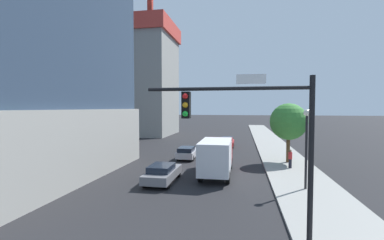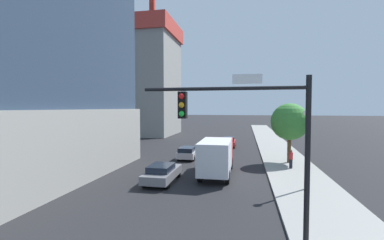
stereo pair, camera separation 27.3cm
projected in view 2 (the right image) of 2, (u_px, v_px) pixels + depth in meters
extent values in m
cube|color=gray|center=(290.00, 166.00, 25.30)|extent=(4.66, 120.00, 0.15)
cube|color=gray|center=(139.00, 80.00, 56.32)|extent=(15.04, 13.36, 22.92)
cube|color=#C63D33|center=(138.00, 31.00, 55.87)|extent=(15.95, 14.16, 3.00)
cube|color=red|center=(153.00, 54.00, 51.32)|extent=(0.90, 0.90, 31.59)
cylinder|color=black|center=(307.00, 166.00, 9.79)|extent=(0.20, 0.20, 6.61)
cylinder|color=black|center=(222.00, 89.00, 10.26)|extent=(6.21, 0.14, 0.14)
cube|color=black|center=(183.00, 105.00, 10.60)|extent=(0.32, 0.36, 1.05)
sphere|color=red|center=(181.00, 96.00, 10.39)|extent=(0.22, 0.22, 0.22)
sphere|color=orange|center=(181.00, 105.00, 10.41)|extent=(0.22, 0.22, 0.22)
sphere|color=green|center=(182.00, 114.00, 10.43)|extent=(0.22, 0.22, 0.22)
cube|color=white|center=(247.00, 79.00, 10.07)|extent=(1.10, 0.04, 0.36)
cylinder|color=black|center=(306.00, 153.00, 17.84)|extent=(0.16, 0.16, 4.92)
sphere|color=silver|center=(307.00, 113.00, 17.72)|extent=(0.44, 0.44, 0.44)
cylinder|color=brown|center=(289.00, 149.00, 26.72)|extent=(0.36, 0.36, 2.69)
sphere|color=#387F33|center=(290.00, 122.00, 26.60)|extent=(3.65, 3.65, 3.65)
cube|color=red|center=(229.00, 143.00, 38.26)|extent=(1.83, 4.01, 0.58)
cube|color=#19212D|center=(229.00, 139.00, 37.77)|extent=(1.53, 1.68, 0.57)
cylinder|color=black|center=(224.00, 143.00, 39.76)|extent=(0.22, 0.72, 0.72)
cylinder|color=black|center=(235.00, 143.00, 39.45)|extent=(0.22, 0.72, 0.72)
cylinder|color=black|center=(222.00, 146.00, 37.09)|extent=(0.22, 0.72, 0.72)
cylinder|color=black|center=(234.00, 146.00, 36.78)|extent=(0.22, 0.72, 0.72)
cube|color=#B7B7BC|center=(189.00, 153.00, 29.77)|extent=(1.82, 4.60, 0.64)
cube|color=#19212D|center=(187.00, 149.00, 28.75)|extent=(1.53, 2.27, 0.46)
cylinder|color=black|center=(185.00, 153.00, 31.47)|extent=(0.22, 0.62, 0.62)
cylinder|color=black|center=(198.00, 153.00, 31.16)|extent=(0.22, 0.62, 0.62)
cylinder|color=black|center=(179.00, 158.00, 28.40)|extent=(0.22, 0.62, 0.62)
cylinder|color=black|center=(193.00, 158.00, 28.09)|extent=(0.22, 0.62, 0.62)
cube|color=slate|center=(162.00, 174.00, 20.24)|extent=(1.91, 4.64, 0.61)
cube|color=#19212D|center=(161.00, 168.00, 19.88)|extent=(1.60, 2.30, 0.45)
cylinder|color=black|center=(158.00, 172.00, 21.96)|extent=(0.22, 0.70, 0.70)
cylinder|color=black|center=(178.00, 173.00, 21.63)|extent=(0.22, 0.70, 0.70)
cylinder|color=black|center=(144.00, 182.00, 18.86)|extent=(0.22, 0.70, 0.70)
cylinder|color=black|center=(167.00, 184.00, 18.54)|extent=(0.22, 0.70, 0.70)
cube|color=#B21E1E|center=(220.00, 150.00, 24.70)|extent=(2.31, 2.01, 2.18)
cube|color=silver|center=(215.00, 156.00, 21.11)|extent=(2.31, 5.01, 2.41)
cylinder|color=black|center=(209.00, 163.00, 24.95)|extent=(0.30, 0.99, 0.99)
cylinder|color=black|center=(231.00, 163.00, 24.56)|extent=(0.30, 0.99, 0.99)
cylinder|color=black|center=(200.00, 176.00, 20.14)|extent=(0.30, 0.99, 0.99)
cylinder|color=black|center=(227.00, 177.00, 19.75)|extent=(0.30, 0.99, 0.99)
cylinder|color=black|center=(291.00, 164.00, 24.12)|extent=(0.28, 0.28, 0.82)
cylinder|color=red|center=(291.00, 156.00, 24.09)|extent=(0.34, 0.34, 0.63)
sphere|color=brown|center=(291.00, 151.00, 24.07)|extent=(0.22, 0.22, 0.22)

